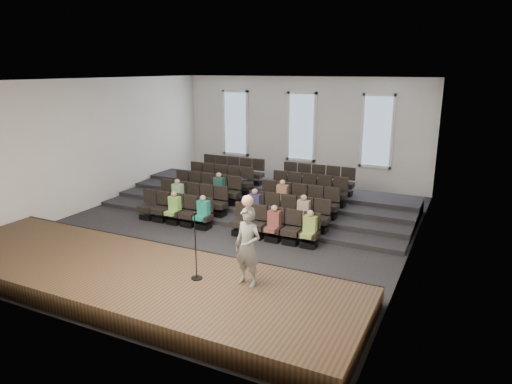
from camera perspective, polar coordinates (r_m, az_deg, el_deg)
ground at (r=16.04m, az=-3.25°, el=-4.31°), size 14.00×14.00×0.00m
ceiling at (r=15.12m, az=-3.54°, el=13.88°), size 12.00×14.00×0.02m
wall_back at (r=21.71m, az=5.75°, el=7.59°), size 12.00×0.04×5.00m
wall_front at (r=10.05m, az=-23.29°, el=-2.60°), size 12.00×0.04×5.00m
wall_left at (r=19.03m, az=-19.51°, el=5.72°), size 0.04×14.00×5.00m
wall_right at (r=13.56m, az=19.44°, el=2.18°), size 0.04×14.00×5.00m
stage at (r=12.09m, az=-15.26°, el=-10.34°), size 11.80×3.60×0.50m
stage_lip at (r=13.34m, az=-10.28°, el=-7.55°), size 11.80×0.06×0.52m
risers at (r=18.68m, az=1.46°, el=-0.82°), size 11.80×4.80×0.60m
seating_rows at (r=17.13m, az=-0.79°, el=-0.61°), size 6.80×4.70×1.67m
windows at (r=21.62m, az=5.70°, el=8.10°), size 8.44×0.10×3.24m
audience at (r=15.82m, az=-1.81°, el=-1.54°), size 6.05×2.64×1.10m
speaker at (r=10.46m, az=-1.02°, el=-6.86°), size 0.75×0.56×1.86m
mic_stand at (r=10.98m, az=-7.50°, el=-8.32°), size 0.28×0.28×1.67m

